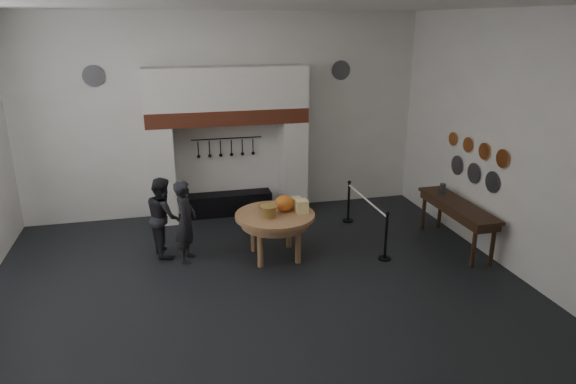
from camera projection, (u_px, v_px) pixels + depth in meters
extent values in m
cube|color=black|center=(261.00, 291.00, 8.56)|extent=(9.00, 8.00, 0.02)
cube|color=silver|center=(256.00, 4.00, 7.13)|extent=(9.00, 8.00, 0.02)
cube|color=white|center=(225.00, 116.00, 11.53)|extent=(9.00, 0.02, 4.50)
cube|color=white|center=(350.00, 284.00, 4.16)|extent=(9.00, 0.02, 4.50)
cube|color=white|center=(514.00, 144.00, 8.87)|extent=(0.02, 8.00, 4.50)
cube|color=silver|center=(162.00, 175.00, 11.25)|extent=(0.55, 0.70, 2.15)
cube|color=silver|center=(293.00, 166.00, 11.92)|extent=(0.55, 0.70, 2.15)
cube|color=#9E442B|center=(227.00, 116.00, 11.19)|extent=(3.50, 0.72, 0.32)
cube|color=silver|center=(226.00, 88.00, 11.00)|extent=(3.50, 0.70, 0.90)
cube|color=black|center=(230.00, 204.00, 11.91)|extent=(1.90, 0.45, 0.50)
cylinder|color=black|center=(227.00, 138.00, 11.62)|extent=(1.60, 0.02, 0.02)
cylinder|color=#AD8051|center=(275.00, 215.00, 9.54)|extent=(1.69, 1.69, 0.07)
ellipsoid|color=orange|center=(284.00, 203.00, 9.62)|extent=(0.36, 0.36, 0.31)
cube|color=#FDEC97|center=(302.00, 206.00, 9.56)|extent=(0.22, 0.22, 0.24)
cube|color=#D0C67C|center=(297.00, 202.00, 9.84)|extent=(0.18, 0.18, 0.20)
cone|color=olive|center=(269.00, 212.00, 9.32)|extent=(0.36, 0.36, 0.22)
ellipsoid|color=#9F7038|center=(266.00, 205.00, 9.81)|extent=(0.31, 0.18, 0.13)
imported|color=black|center=(186.00, 221.00, 9.43)|extent=(0.51, 0.65, 1.55)
imported|color=black|center=(163.00, 216.00, 9.72)|extent=(0.71, 0.84, 1.53)
cube|color=#342013|center=(458.00, 205.00, 10.01)|extent=(0.55, 2.20, 0.06)
cylinder|color=#454448|center=(443.00, 189.00, 10.52)|extent=(0.12, 0.12, 0.22)
cylinder|color=#C6662D|center=(503.00, 159.00, 9.14)|extent=(0.03, 0.34, 0.34)
cylinder|color=#C6662D|center=(484.00, 151.00, 9.64)|extent=(0.03, 0.32, 0.32)
cylinder|color=#C6662D|center=(468.00, 145.00, 10.15)|extent=(0.03, 0.30, 0.30)
cylinder|color=#C6662D|center=(453.00, 139.00, 10.66)|extent=(0.03, 0.28, 0.28)
cylinder|color=#4C4C51|center=(492.00, 182.00, 9.48)|extent=(0.03, 0.40, 0.40)
cylinder|color=#4C4C51|center=(474.00, 173.00, 10.03)|extent=(0.03, 0.40, 0.40)
cylinder|color=#4C4C51|center=(457.00, 165.00, 10.59)|extent=(0.03, 0.40, 0.40)
cylinder|color=#4C4C51|center=(93.00, 76.00, 10.58)|extent=(0.44, 0.03, 0.44)
cylinder|color=#4C4C51|center=(341.00, 70.00, 11.81)|extent=(0.44, 0.03, 0.44)
cylinder|color=black|center=(386.00, 237.00, 9.56)|extent=(0.05, 0.05, 0.90)
cylinder|color=black|center=(349.00, 202.00, 11.40)|extent=(0.05, 0.05, 0.90)
cylinder|color=white|center=(367.00, 200.00, 10.35)|extent=(0.04, 2.00, 0.04)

